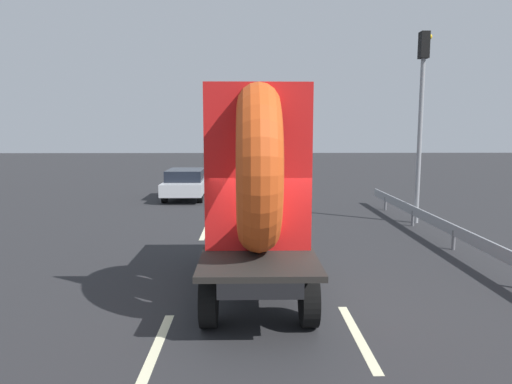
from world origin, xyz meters
The scene contains 9 objects.
ground_plane centered at (0.00, 0.00, 0.00)m, with size 120.00×120.00×0.00m, color #28282B.
flatbed_truck centered at (-0.39, 0.97, 1.95)m, with size 2.02×5.42×4.16m.
distant_sedan centered at (-3.60, 14.12, 0.77)m, with size 1.89×4.40×1.44m.
traffic_light centered at (5.53, 7.90, 4.29)m, with size 0.42×0.36×6.69m.
guardrail centered at (5.20, 5.72, 0.53)m, with size 0.10×12.98×0.71m.
lane_dash_left_near centered at (-2.00, -1.63, 0.00)m, with size 2.32×0.16×0.01m, color beige.
lane_dash_left_far centered at (-2.00, 6.66, 0.00)m, with size 2.70×0.16×0.01m, color beige.
lane_dash_right_near centered at (1.21, -1.37, 0.00)m, with size 2.50×0.16×0.01m, color beige.
lane_dash_right_far centered at (1.21, 6.92, 0.00)m, with size 2.41×0.16×0.01m, color beige.
Camera 1 is at (-0.58, -8.54, 3.33)m, focal length 32.62 mm.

